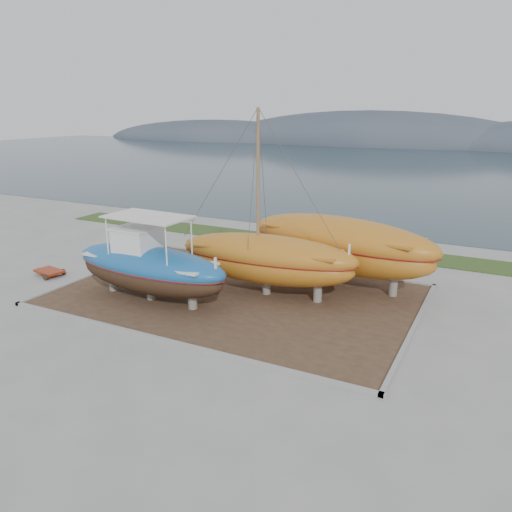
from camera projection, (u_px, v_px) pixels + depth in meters
The scene contains 11 objects.
ground at pixel (194, 324), 22.82m from camera, with size 140.00×140.00×0.00m, color gray.
dirt_patch at pixel (236, 295), 26.23m from camera, with size 18.00×12.00×0.06m, color #422D1E.
curb_frame at pixel (236, 294), 26.22m from camera, with size 18.60×12.60×0.15m, color gray, non-canonical shape.
grass_strip at pixel (314, 244), 36.05m from camera, with size 44.00×3.00×0.08m, color #284219.
sea at pixel (430, 168), 82.60m from camera, with size 260.00×100.00×0.04m, color #1C3138, non-canonical shape.
mountain_ridge at pixel (463, 146), 129.56m from camera, with size 200.00×36.00×20.00m, color #333D49, non-canonical shape.
blue_caique at pixel (149, 258), 25.04m from camera, with size 9.09×2.84×4.37m, color #195B9D, non-canonical shape.
white_dinghy at pixel (147, 258), 30.49m from camera, with size 4.10×1.54×1.23m, color white, non-canonical shape.
orange_sailboat at pixel (267, 205), 25.05m from camera, with size 9.69×2.86×9.46m, color #AD681A, non-canonical shape.
orange_bare_hull at pixel (339, 252), 27.46m from camera, with size 11.17×3.35×3.66m, color #AD681A, non-canonical shape.
red_trailer at pixel (49, 273), 29.32m from camera, with size 2.51×1.26×0.36m, color #972D11, non-canonical shape.
Camera 1 is at (12.09, -17.40, 9.47)m, focal length 35.00 mm.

